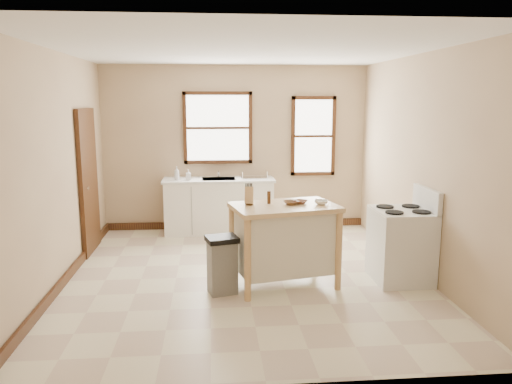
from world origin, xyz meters
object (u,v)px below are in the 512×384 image
Objects in this scene: kitchen_island at (284,245)px; bowl_b at (300,202)px; soap_bottle_b at (188,175)px; gas_stove at (401,235)px; soap_bottle_a at (177,173)px; bowl_c at (321,202)px; trash_bin at (222,265)px; knife_block at (249,196)px; bowl_a at (291,203)px; pepper_grinder at (269,197)px.

bowl_b is at bearing 6.27° from kitchen_island.
soap_bottle_b is 3.65m from gas_stove.
soap_bottle_a reaches higher than bowl_b.
bowl_c is (1.87, -2.49, -0.01)m from soap_bottle_a.
bowl_b is 0.24× the size of trash_bin.
kitchen_island is (1.24, -2.46, -0.51)m from soap_bottle_b.
kitchen_island is 6.08× the size of knife_block.
bowl_a is 0.26× the size of trash_bin.
gas_stove is at bearing 0.90° from bowl_a.
kitchen_island is at bearing 179.05° from bowl_c.
knife_block reaches higher than soap_bottle_b.
gas_stove reaches higher than soap_bottle_a.
bowl_b is at bearing 21.47° from bowl_a.
soap_bottle_a is 1.39× the size of bowl_b.
kitchen_island is 1.79× the size of trash_bin.
trash_bin is at bearing -153.80° from pepper_grinder.
soap_bottle_a is 2.91m from kitchen_island.
soap_bottle_b is 2.99m from bowl_c.
bowl_b is (0.20, 0.07, 0.52)m from kitchen_island.
gas_stove reaches higher than bowl_b.
gas_stove is (1.64, -0.05, -0.49)m from pepper_grinder.
pepper_grinder is 0.94× the size of bowl_b.
bowl_a is 1.08× the size of bowl_b.
bowl_b is at bearing 178.83° from gas_stove.
soap_bottle_b is 0.99× the size of bowl_a.
knife_block is (1.02, -2.42, 0.06)m from soap_bottle_a.
pepper_grinder reaches higher than soap_bottle_b.
soap_bottle_b is at bearing 121.16° from bowl_b.
bowl_a is at bearing 175.42° from bowl_c.
bowl_a is 1.07× the size of bowl_c.
kitchen_island is at bearing -0.08° from knife_block.
soap_bottle_a is 0.33× the size of trash_bin.
kitchen_island is at bearing -0.24° from trash_bin.
knife_block reaches higher than bowl_c.
soap_bottle_a is at bearing 107.52° from kitchen_island.
bowl_c is at bearing -13.46° from kitchen_island.
kitchen_island is 7.59× the size of bowl_b.
bowl_b is at bearing 162.12° from bowl_c.
bowl_a is at bearing 2.12° from kitchen_island.
bowl_a is at bearing -158.53° from bowl_b.
bowl_c is 0.24× the size of trash_bin.
bowl_a is (1.51, -2.46, -0.01)m from soap_bottle_a.
knife_block is 0.30× the size of trash_bin.
bowl_c reaches higher than bowl_a.
soap_bottle_a reaches higher than bowl_a.
kitchen_island is 0.56m from bowl_b.
kitchen_island is 7.01× the size of bowl_a.
soap_bottle_a is 1.28× the size of bowl_a.
soap_bottle_a is 3.81m from gas_stove.
pepper_grinder is 0.27m from bowl_a.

